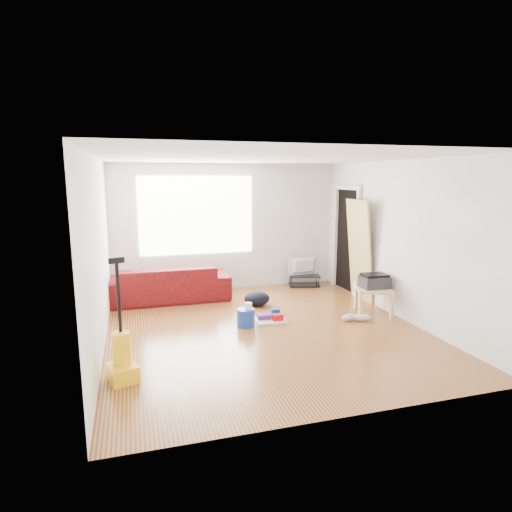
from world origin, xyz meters
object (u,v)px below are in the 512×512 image
object	(u,v)px
cleaning_tray	(271,318)
backpack	(257,305)
sofa	(168,300)
tv_stand	(304,280)
bucket	(246,326)
vacuum	(122,358)
side_table	(374,292)

from	to	relation	value
cleaning_tray	backpack	world-z (taller)	cleaning_tray
sofa	tv_stand	bearing A→B (deg)	-174.52
bucket	vacuum	distance (m)	2.22
bucket	backpack	bearing A→B (deg)	64.50
tv_stand	bucket	bearing A→B (deg)	-116.98
sofa	tv_stand	world-z (taller)	sofa
vacuum	sofa	bearing A→B (deg)	59.16
sofa	side_table	bearing A→B (deg)	151.14
cleaning_tray	vacuum	bearing A→B (deg)	-147.18
sofa	side_table	xyz separation A→B (m)	(3.20, -1.76, 0.38)
sofa	cleaning_tray	world-z (taller)	sofa
vacuum	backpack	bearing A→B (deg)	28.59
bucket	vacuum	size ratio (longest dim) A/B	0.19
side_table	vacuum	bearing A→B (deg)	-161.73
sofa	side_table	distance (m)	3.67
sofa	backpack	world-z (taller)	sofa
backpack	vacuum	size ratio (longest dim) A/B	0.33
sofa	backpack	bearing A→B (deg)	152.09
tv_stand	backpack	xyz separation A→B (m)	(-1.34, -1.05, -0.12)
side_table	backpack	size ratio (longest dim) A/B	1.57
sofa	tv_stand	size ratio (longest dim) A/B	3.21
tv_stand	cleaning_tray	xyz separation A→B (m)	(-1.36, -1.91, -0.07)
sofa	bucket	size ratio (longest dim) A/B	8.32
backpack	vacuum	distance (m)	3.20
cleaning_tray	backpack	bearing A→B (deg)	88.76
bucket	tv_stand	bearing A→B (deg)	48.35
sofa	side_table	world-z (taller)	side_table
cleaning_tray	backpack	xyz separation A→B (m)	(0.02, 0.86, -0.05)
sofa	vacuum	size ratio (longest dim) A/B	1.62
tv_stand	side_table	distance (m)	2.08
tv_stand	backpack	bearing A→B (deg)	-127.08
tv_stand	bucket	size ratio (longest dim) A/B	2.59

